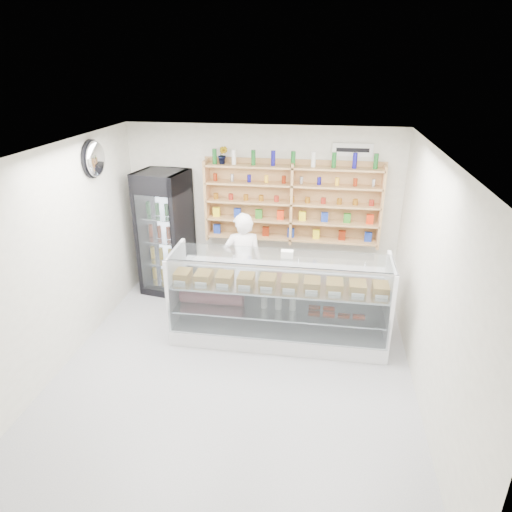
# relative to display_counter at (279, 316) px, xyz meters

# --- Properties ---
(room) EXTENTS (5.00, 5.00, 5.00)m
(room) POSITION_rel_display_counter_xyz_m (-0.47, -0.88, 1.04)
(room) COLOR #B2B2B7
(room) RESTS_ON ground
(display_counter) EXTENTS (3.00, 0.90, 1.31)m
(display_counter) POSITION_rel_display_counter_xyz_m (0.00, 0.00, 0.00)
(display_counter) COLOR white
(display_counter) RESTS_ON floor
(shop_worker) EXTENTS (0.67, 0.52, 1.64)m
(shop_worker) POSITION_rel_display_counter_xyz_m (-0.64, 0.73, 0.46)
(shop_worker) COLOR white
(shop_worker) RESTS_ON floor
(drinks_cooler) EXTENTS (0.87, 0.85, 2.09)m
(drinks_cooler) POSITION_rel_display_counter_xyz_m (-2.06, 1.26, 0.69)
(drinks_cooler) COLOR black
(drinks_cooler) RESTS_ON floor
(wall_shelving) EXTENTS (2.84, 0.28, 1.33)m
(wall_shelving) POSITION_rel_display_counter_xyz_m (0.03, 1.46, 1.24)
(wall_shelving) COLOR tan
(wall_shelving) RESTS_ON back_wall
(potted_plant) EXTENTS (0.18, 0.15, 0.29)m
(potted_plant) POSITION_rel_display_counter_xyz_m (-1.09, 1.46, 1.98)
(potted_plant) COLOR #1E6626
(potted_plant) RESTS_ON wall_shelving
(security_mirror) EXTENTS (0.15, 0.50, 0.50)m
(security_mirror) POSITION_rel_display_counter_xyz_m (-2.64, 0.32, 2.09)
(security_mirror) COLOR silver
(security_mirror) RESTS_ON left_wall
(wall_sign) EXTENTS (0.62, 0.03, 0.20)m
(wall_sign) POSITION_rel_display_counter_xyz_m (0.93, 1.59, 2.09)
(wall_sign) COLOR white
(wall_sign) RESTS_ON back_wall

